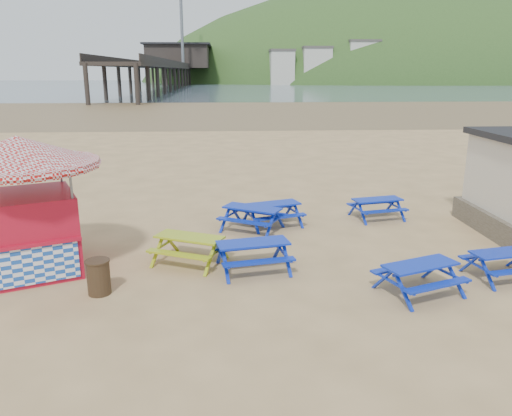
{
  "coord_description": "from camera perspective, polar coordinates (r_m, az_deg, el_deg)",
  "views": [
    {
      "loc": [
        -1.21,
        -12.87,
        4.96
      ],
      "look_at": [
        -0.32,
        1.5,
        1.0
      ],
      "focal_mm": 35.0,
      "sensor_mm": 36.0,
      "label": 1
    }
  ],
  "objects": [
    {
      "name": "ground",
      "position": [
        13.84,
        1.71,
        -5.62
      ],
      "size": [
        400.0,
        400.0,
        0.0
      ],
      "primitive_type": "plane",
      "color": "tan",
      "rests_on": "ground"
    },
    {
      "name": "wet_sand",
      "position": [
        68.06,
        -2.57,
        11.2
      ],
      "size": [
        400.0,
        400.0,
        0.0
      ],
      "primitive_type": "plane",
      "color": "brown",
      "rests_on": "ground"
    },
    {
      "name": "sea",
      "position": [
        182.94,
        -3.26,
        13.82
      ],
      "size": [
        400.0,
        400.0,
        0.0
      ],
      "primitive_type": "plane",
      "color": "#4C5F6D",
      "rests_on": "ground"
    },
    {
      "name": "picnic_table_blue_a",
      "position": [
        16.53,
        1.89,
        -0.72
      ],
      "size": [
        2.16,
        1.94,
        0.75
      ],
      "rotation": [
        0.0,
        0.0,
        0.32
      ],
      "color": "#0E3DA3",
      "rests_on": "ground"
    },
    {
      "name": "picnic_table_blue_b",
      "position": [
        16.01,
        -0.43,
        -1.23
      ],
      "size": [
        2.31,
        2.17,
        0.77
      ],
      "rotation": [
        0.0,
        0.0,
        -0.51
      ],
      "color": "#0E3DA3",
      "rests_on": "ground"
    },
    {
      "name": "picnic_table_blue_c",
      "position": [
        17.79,
        13.65,
        -0.07
      ],
      "size": [
        1.93,
        1.67,
        0.71
      ],
      "rotation": [
        0.0,
        0.0,
        0.21
      ],
      "color": "#0E3DA3",
      "rests_on": "ground"
    },
    {
      "name": "picnic_table_blue_d",
      "position": [
        12.83,
        -0.35,
        -5.51
      ],
      "size": [
        2.08,
        1.8,
        0.77
      ],
      "rotation": [
        0.0,
        0.0,
        0.2
      ],
      "color": "#0E3DA3",
      "rests_on": "ground"
    },
    {
      "name": "picnic_table_blue_e",
      "position": [
        12.14,
        18.17,
        -7.66
      ],
      "size": [
        2.13,
        1.93,
        0.73
      ],
      "rotation": [
        0.0,
        0.0,
        0.36
      ],
      "color": "#0E3DA3",
      "rests_on": "ground"
    },
    {
      "name": "picnic_table_blue_f",
      "position": [
        13.8,
        26.4,
        -5.84
      ],
      "size": [
        1.87,
        1.61,
        0.69
      ],
      "rotation": [
        0.0,
        0.0,
        0.19
      ],
      "color": "#0E3DA3",
      "rests_on": "ground"
    },
    {
      "name": "picnic_table_yellow",
      "position": [
        13.42,
        -7.57,
        -4.72
      ],
      "size": [
        2.24,
        2.07,
        0.75
      ],
      "rotation": [
        0.0,
        0.0,
        -0.43
      ],
      "color": "#AA9F13",
      "rests_on": "ground"
    },
    {
      "name": "ice_cream_kiosk",
      "position": [
        13.5,
        -25.17,
        2.06
      ],
      "size": [
        5.12,
        5.12,
        3.48
      ],
      "rotation": [
        0.0,
        0.0,
        0.41
      ],
      "color": "#AF1028",
      "rests_on": "ground"
    },
    {
      "name": "litter_bin",
      "position": [
        12.06,
        -17.55,
        -7.5
      ],
      "size": [
        0.56,
        0.56,
        0.82
      ],
      "color": "#3E331C",
      "rests_on": "ground"
    },
    {
      "name": "pier",
      "position": [
        191.83,
        -8.88,
        15.37
      ],
      "size": [
        24.0,
        220.0,
        39.29
      ],
      "color": "black",
      "rests_on": "ground"
    },
    {
      "name": "headland_town",
      "position": [
        259.56,
        17.39,
        11.43
      ],
      "size": [
        264.0,
        144.0,
        108.0
      ],
      "color": "#2D4C1E",
      "rests_on": "ground"
    }
  ]
}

